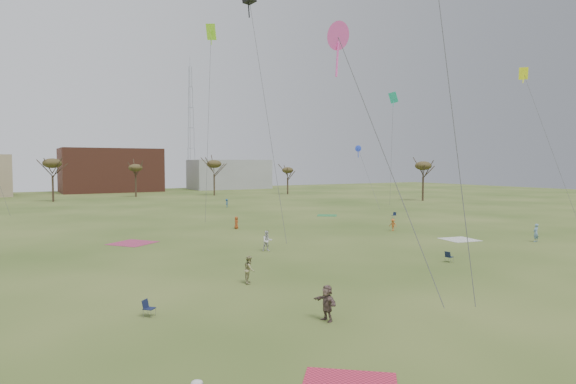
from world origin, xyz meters
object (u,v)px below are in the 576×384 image
camp_chair_left (149,312)px  camp_chair_right (394,216)px  camp_chair_center (449,259)px  radio_tower (191,127)px

camp_chair_left → camp_chair_right: bearing=-10.9°
camp_chair_center → radio_tower: radio_tower is taller
camp_chair_center → radio_tower: size_ratio=0.02×
camp_chair_left → radio_tower: 131.66m
camp_chair_left → camp_chair_center: size_ratio=1.00×
camp_chair_left → radio_tower: radio_tower is taller
camp_chair_left → camp_chair_center: (24.15, 1.96, 0.00)m
camp_chair_right → radio_tower: bearing=168.2°
camp_chair_left → camp_chair_right: size_ratio=1.00×
camp_chair_left → radio_tower: bearing=25.9°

